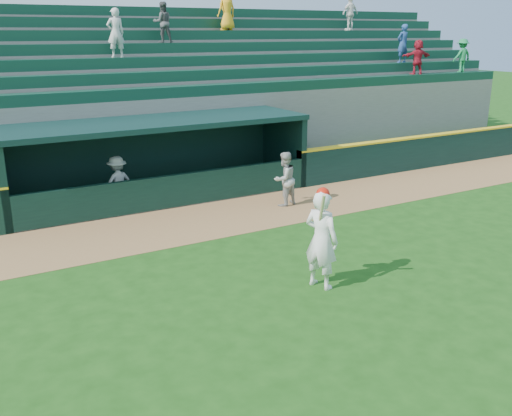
# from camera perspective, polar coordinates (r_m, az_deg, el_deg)

# --- Properties ---
(ground) EXTENTS (120.00, 120.00, 0.00)m
(ground) POSITION_cam_1_polar(r_m,az_deg,el_deg) (11.81, 3.91, -8.05)
(ground) COLOR #194310
(ground) RESTS_ON ground
(warning_track) EXTENTS (40.00, 3.00, 0.01)m
(warning_track) POSITION_cam_1_polar(r_m,az_deg,el_deg) (15.81, -5.97, -1.40)
(warning_track) COLOR olive
(warning_track) RESTS_ON ground
(field_wall_right) EXTENTS (15.50, 0.30, 1.20)m
(field_wall_right) POSITION_cam_1_polar(r_m,az_deg,el_deg) (24.28, 19.72, 5.73)
(field_wall_right) COLOR black
(field_wall_right) RESTS_ON ground
(wall_stripe_right) EXTENTS (15.50, 0.32, 0.06)m
(wall_stripe_right) POSITION_cam_1_polar(r_m,az_deg,el_deg) (24.17, 19.87, 7.19)
(wall_stripe_right) COLOR gold
(wall_stripe_right) RESTS_ON field_wall_right
(dugout_player_front) EXTENTS (0.92, 0.80, 1.63)m
(dugout_player_front) POSITION_cam_1_polar(r_m,az_deg,el_deg) (17.05, 2.86, 2.91)
(dugout_player_front) COLOR #A2A29D
(dugout_player_front) RESTS_ON ground
(dugout_player_inside) EXTENTS (1.12, 0.79, 1.57)m
(dugout_player_inside) POSITION_cam_1_polar(r_m,az_deg,el_deg) (17.26, -13.66, 2.50)
(dugout_player_inside) COLOR #ACABA6
(dugout_player_inside) RESTS_ON ground
(dugout) EXTENTS (9.40, 2.80, 2.46)m
(dugout) POSITION_cam_1_polar(r_m,az_deg,el_deg) (18.25, -10.12, 5.36)
(dugout) COLOR slate
(dugout) RESTS_ON ground
(stands) EXTENTS (34.50, 6.27, 6.69)m
(stands) POSITION_cam_1_polar(r_m,az_deg,el_deg) (22.38, -14.35, 9.96)
(stands) COLOR slate
(stands) RESTS_ON ground
(batter_at_plate) EXTENTS (0.72, 0.89, 2.13)m
(batter_at_plate) POSITION_cam_1_polar(r_m,az_deg,el_deg) (11.56, 6.55, -3.04)
(batter_at_plate) COLOR white
(batter_at_plate) RESTS_ON ground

